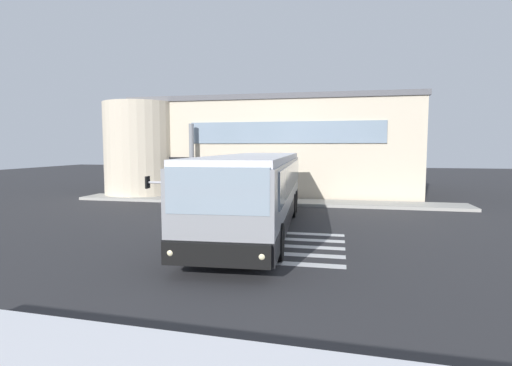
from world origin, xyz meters
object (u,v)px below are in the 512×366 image
at_px(bus_main_foreground, 256,193).
at_px(passenger_by_doorway, 226,182).
at_px(passenger_near_column, 202,182).
at_px(entry_support_column, 192,160).
at_px(safety_bollard_yellow, 262,197).

xyz_separation_m(bus_main_foreground, passenger_by_doorway, (-3.19, 7.02, -0.26)).
bearing_deg(passenger_near_column, entry_support_column, 143.48).
bearing_deg(entry_support_column, passenger_near_column, -36.52).
distance_m(entry_support_column, passenger_by_doorway, 2.40).
height_order(entry_support_column, passenger_near_column, entry_support_column).
bearing_deg(safety_bollard_yellow, passenger_near_column, 161.59).
distance_m(passenger_near_column, passenger_by_doorway, 1.32).
xyz_separation_m(entry_support_column, passenger_by_doorway, (2.08, -0.29, -1.15)).
bearing_deg(passenger_by_doorway, safety_bollard_yellow, -32.68).
bearing_deg(safety_bollard_yellow, passenger_by_doorway, 147.32).
xyz_separation_m(entry_support_column, passenger_near_column, (0.80, -0.59, -1.15)).
relative_size(bus_main_foreground, safety_bollard_yellow, 13.23).
bearing_deg(passenger_near_column, passenger_by_doorway, 13.08).
relative_size(passenger_near_column, passenger_by_doorway, 1.00).
bearing_deg(entry_support_column, passenger_by_doorway, -8.06).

